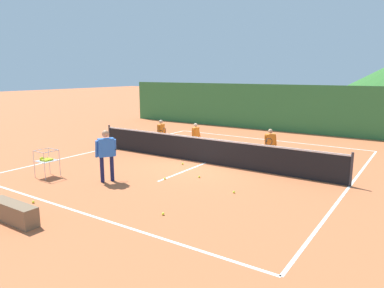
% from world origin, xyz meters
% --- Properties ---
extents(ground_plane, '(120.00, 120.00, 0.00)m').
position_xyz_m(ground_plane, '(0.00, 0.00, 0.00)').
color(ground_plane, '#BC6038').
extents(line_baseline_near, '(10.27, 0.08, 0.01)m').
position_xyz_m(line_baseline_near, '(0.00, -5.91, 0.00)').
color(line_baseline_near, white).
rests_on(line_baseline_near, ground).
extents(line_baseline_far, '(10.27, 0.08, 0.01)m').
position_xyz_m(line_baseline_far, '(0.00, 5.90, 0.00)').
color(line_baseline_far, white).
rests_on(line_baseline_far, ground).
extents(line_sideline_west, '(0.08, 11.82, 0.01)m').
position_xyz_m(line_sideline_west, '(-5.14, 0.00, 0.00)').
color(line_sideline_west, white).
rests_on(line_sideline_west, ground).
extents(line_sideline_east, '(0.08, 11.82, 0.01)m').
position_xyz_m(line_sideline_east, '(5.14, 0.00, 0.00)').
color(line_sideline_east, white).
rests_on(line_sideline_east, ground).
extents(line_service_center, '(0.08, 5.73, 0.01)m').
position_xyz_m(line_service_center, '(0.00, 0.00, 0.00)').
color(line_service_center, white).
rests_on(line_service_center, ground).
extents(tennis_net, '(10.36, 0.08, 1.05)m').
position_xyz_m(tennis_net, '(0.00, 0.00, 0.50)').
color(tennis_net, '#333338').
rests_on(tennis_net, ground).
extents(instructor, '(0.53, 0.82, 1.64)m').
position_xyz_m(instructor, '(-1.33, -3.72, 0.99)').
color(instructor, '#191E4C').
rests_on(instructor, ground).
extents(student_0, '(0.47, 0.59, 1.29)m').
position_xyz_m(student_0, '(-3.18, 1.31, 0.77)').
color(student_0, black).
rests_on(student_0, ground).
extents(student_1, '(0.22, 0.49, 1.22)m').
position_xyz_m(student_1, '(-1.52, 1.65, 0.73)').
color(student_1, navy).
rests_on(student_1, ground).
extents(student_2, '(0.45, 0.68, 1.25)m').
position_xyz_m(student_2, '(1.88, 1.69, 0.75)').
color(student_2, navy).
rests_on(student_2, ground).
extents(ball_cart, '(0.58, 0.58, 0.90)m').
position_xyz_m(ball_cart, '(-3.36, -4.47, 0.58)').
color(ball_cart, '#B7B7BC').
rests_on(ball_cart, ground).
extents(tennis_ball_0, '(0.07, 0.07, 0.07)m').
position_xyz_m(tennis_ball_0, '(1.83, -4.92, 0.03)').
color(tennis_ball_0, yellow).
rests_on(tennis_ball_0, ground).
extents(tennis_ball_1, '(0.07, 0.07, 0.07)m').
position_xyz_m(tennis_ball_1, '(0.05, -2.57, 0.03)').
color(tennis_ball_1, yellow).
rests_on(tennis_ball_1, ground).
extents(tennis_ball_2, '(0.07, 0.07, 0.07)m').
position_xyz_m(tennis_ball_2, '(-0.57, -0.68, 0.03)').
color(tennis_ball_2, yellow).
rests_on(tennis_ball_2, ground).
extents(tennis_ball_3, '(0.07, 0.07, 0.07)m').
position_xyz_m(tennis_ball_3, '(2.51, -2.52, 0.03)').
color(tennis_ball_3, yellow).
rests_on(tennis_ball_3, ground).
extents(tennis_ball_4, '(0.07, 0.07, 0.07)m').
position_xyz_m(tennis_ball_4, '(-1.51, -6.18, 0.03)').
color(tennis_ball_4, yellow).
rests_on(tennis_ball_4, ground).
extents(tennis_ball_5, '(0.07, 0.07, 0.07)m').
position_xyz_m(tennis_ball_5, '(0.86, -1.79, 0.03)').
color(tennis_ball_5, yellow).
rests_on(tennis_ball_5, ground).
extents(windscreen_fence, '(22.60, 0.08, 2.73)m').
position_xyz_m(windscreen_fence, '(0.00, 8.96, 1.36)').
color(windscreen_fence, '#33753D').
rests_on(windscreen_fence, ground).
extents(courtside_bench, '(1.50, 0.36, 0.46)m').
position_xyz_m(courtside_bench, '(-0.78, -7.13, 0.23)').
color(courtside_bench, brown).
rests_on(courtside_bench, ground).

